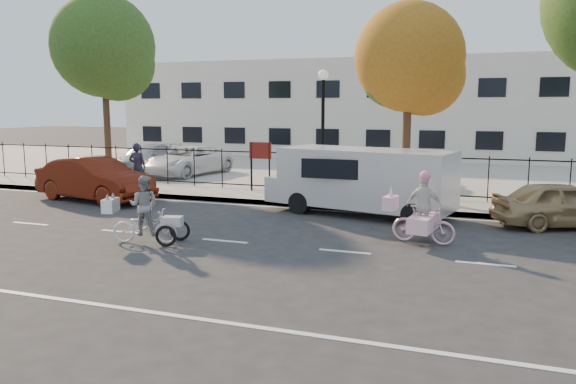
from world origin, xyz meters
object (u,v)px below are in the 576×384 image
at_px(red_sedan, 95,179).
at_px(gold_sedan, 564,204).
at_px(white_van, 362,179).
at_px(pedestrian, 137,167).
at_px(lot_car_d, 405,168).
at_px(lot_car_b, 188,160).
at_px(zebra_trike, 145,217).
at_px(unicorn_bike, 422,217).
at_px(lot_car_a, 147,158).
at_px(lamppost, 323,110).

relative_size(red_sedan, gold_sedan, 1.23).
distance_m(white_van, pedestrian, 8.76).
relative_size(gold_sedan, lot_car_d, 0.88).
height_order(red_sedan, lot_car_b, red_sedan).
xyz_separation_m(zebra_trike, white_van, (4.15, 5.18, 0.47)).
height_order(unicorn_bike, pedestrian, pedestrian).
height_order(lot_car_a, lot_car_b, lot_car_b).
distance_m(unicorn_bike, gold_sedan, 4.61).
bearing_deg(lot_car_a, zebra_trike, -57.72).
relative_size(zebra_trike, white_van, 0.32).
distance_m(zebra_trike, lot_car_b, 12.25).
bearing_deg(lamppost, lot_car_d, 50.83).
distance_m(white_van, gold_sedan, 5.53).
relative_size(zebra_trike, gold_sedan, 0.52).
bearing_deg(zebra_trike, gold_sedan, -76.39).
height_order(lamppost, pedestrian, lamppost).
xyz_separation_m(zebra_trike, lot_car_a, (-7.83, 11.90, 0.14)).
bearing_deg(pedestrian, white_van, 161.58).
relative_size(unicorn_bike, lot_car_b, 0.38).
xyz_separation_m(zebra_trike, red_sedan, (-5.08, 4.61, 0.12)).
bearing_deg(lamppost, gold_sedan, -17.17).
xyz_separation_m(pedestrian, lot_car_b, (-0.60, 4.78, -0.22)).
bearing_deg(lot_car_d, zebra_trike, -106.64).
distance_m(gold_sedan, pedestrian, 14.23).
xyz_separation_m(lot_car_a, lot_car_b, (2.69, -0.78, 0.03)).
xyz_separation_m(white_van, gold_sedan, (5.51, 0.13, -0.47)).
distance_m(unicorn_bike, white_van, 3.67).
bearing_deg(gold_sedan, zebra_trike, 97.68).
xyz_separation_m(red_sedan, lot_car_a, (-2.74, 7.29, 0.03)).
xyz_separation_m(pedestrian, lot_car_a, (-3.29, 5.55, -0.26)).
relative_size(lot_car_b, lot_car_d, 1.12).
height_order(lamppost, white_van, lamppost).
xyz_separation_m(unicorn_bike, lot_car_d, (-1.60, 8.41, 0.21)).
relative_size(red_sedan, lot_car_b, 0.96).
bearing_deg(lot_car_d, white_van, -88.29).
bearing_deg(pedestrian, lot_car_d, -165.86).
bearing_deg(pedestrian, unicorn_bike, 148.23).
bearing_deg(lot_car_b, red_sedan, -80.07).
distance_m(lamppost, lot_car_a, 11.16).
bearing_deg(zebra_trike, lot_car_b, 9.60).
relative_size(red_sedan, pedestrian, 2.58).
height_order(lamppost, lot_car_b, lamppost).
relative_size(zebra_trike, unicorn_bike, 1.07).
distance_m(pedestrian, lot_car_b, 4.82).
relative_size(lot_car_a, lot_car_d, 1.03).
bearing_deg(red_sedan, lamppost, -55.41).
xyz_separation_m(lamppost, red_sedan, (-7.29, -3.00, -2.37)).
xyz_separation_m(lamppost, lot_car_a, (-10.04, 4.29, -2.34)).
height_order(lamppost, lot_car_a, lamppost).
distance_m(zebra_trike, red_sedan, 6.86).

